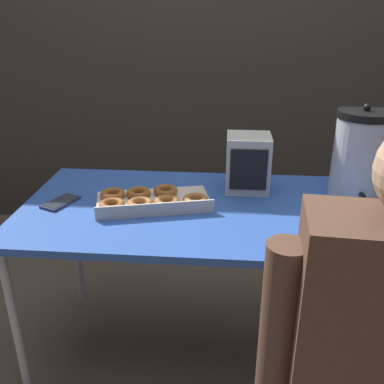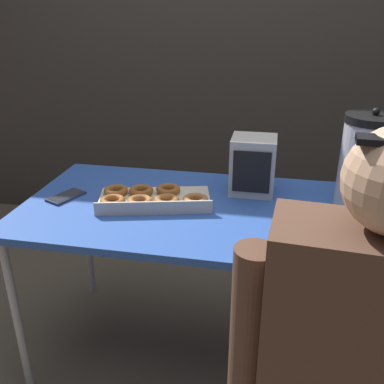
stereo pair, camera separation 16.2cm
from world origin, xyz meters
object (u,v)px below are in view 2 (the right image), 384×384
(coffee_urn, at_px, (367,162))
(space_heater, at_px, (253,165))
(cell_phone, at_px, (66,196))
(donut_box, at_px, (152,198))

(coffee_urn, distance_m, space_heater, 0.43)
(cell_phone, bearing_deg, donut_box, 26.34)
(donut_box, relative_size, cell_phone, 2.86)
(donut_box, xyz_separation_m, cell_phone, (-0.35, -0.02, -0.01))
(donut_box, height_order, coffee_urn, coffee_urn)
(donut_box, bearing_deg, cell_phone, 169.05)
(cell_phone, height_order, space_heater, space_heater)
(coffee_urn, relative_size, cell_phone, 2.27)
(coffee_urn, relative_size, space_heater, 1.63)
(cell_phone, xyz_separation_m, space_heater, (0.73, 0.21, 0.11))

